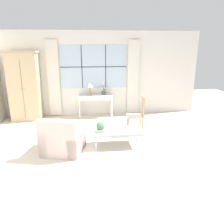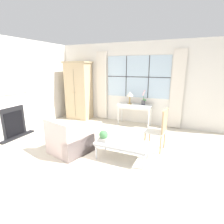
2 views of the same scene
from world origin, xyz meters
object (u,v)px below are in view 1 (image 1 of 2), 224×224
armoire (25,86)px  coffee_table (118,131)px  table_lamp (90,86)px  armchair_upholstered (63,140)px  side_chair_wooden (139,112)px  console_table (95,98)px  potted_plant_small (100,127)px  pillar_candle (123,127)px  potted_orchid (104,90)px

armoire → coffee_table: (2.66, -2.31, -0.75)m
table_lamp → armchair_upholstered: bearing=-104.2°
side_chair_wooden → armoire: bearing=154.8°
console_table → coffee_table: (0.43, -2.37, -0.29)m
potted_plant_small → pillar_candle: (0.55, 0.15, -0.07)m
potted_plant_small → side_chair_wooden: bearing=37.0°
armchair_upholstered → side_chair_wooden: bearing=26.0°
pillar_candle → side_chair_wooden: bearing=51.0°
coffee_table → potted_plant_small: 0.45m
table_lamp → potted_plant_small: size_ratio=1.78×
armoire → table_lamp: (2.04, 0.05, -0.04)m
table_lamp → side_chair_wooden: (1.29, -1.62, -0.47)m
side_chair_wooden → armchair_upholstered: bearing=-154.0°
potted_orchid → side_chair_wooden: 1.91m
coffee_table → potted_plant_small: potted_plant_small is taller
potted_orchid → coffee_table: potted_orchid is taller
potted_orchid → pillar_candle: 2.43m
armoire → armchair_upholstered: size_ratio=2.15×
side_chair_wooden → potted_plant_small: 1.37m
armchair_upholstered → potted_plant_small: size_ratio=4.11×
potted_orchid → coffee_table: size_ratio=0.44×
potted_plant_small → pillar_candle: 0.57m
armoire → coffee_table: size_ratio=1.88×
table_lamp → pillar_candle: (0.75, -2.29, -0.62)m
console_table → pillar_candle: size_ratio=10.57×
coffee_table → potted_plant_small: size_ratio=4.71×
armoire → pillar_candle: armoire is taller
potted_plant_small → potted_orchid: bearing=84.0°
table_lamp → side_chair_wooden: size_ratio=0.42×
armoire → side_chair_wooden: armoire is taller
table_lamp → side_chair_wooden: 2.13m
potted_orchid → side_chair_wooden: (0.83, -1.70, -0.32)m
console_table → potted_orchid: 0.39m
console_table → potted_orchid: (0.28, 0.07, 0.27)m
armoire → potted_orchid: (2.51, 0.13, -0.19)m
armoire → table_lamp: 2.04m
table_lamp → pillar_candle: bearing=-71.9°
side_chair_wooden → coffee_table: bearing=-132.4°
potted_orchid → pillar_candle: (0.28, -2.37, -0.47)m
pillar_candle → coffee_table: bearing=-153.0°
side_chair_wooden → coffee_table: 1.03m
armoire → potted_orchid: armoire is taller
table_lamp → armchair_upholstered: size_ratio=0.43×
table_lamp → armchair_upholstered: 2.76m
armoire → coffee_table: bearing=-40.9°
console_table → armchair_upholstered: (-0.83, -2.58, -0.35)m
armoire → side_chair_wooden: size_ratio=2.08×
potted_orchid → armchair_upholstered: (-1.12, -2.65, -0.62)m
table_lamp → coffee_table: 2.54m
potted_orchid → pillar_candle: size_ratio=4.71×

